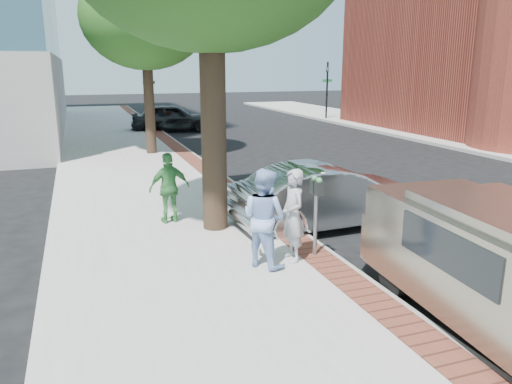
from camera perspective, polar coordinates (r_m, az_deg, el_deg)
name	(u,v)px	position (r m, az deg, el deg)	size (l,w,h in m)	color
ground	(274,262)	(9.32, 2.09, -7.97)	(120.00, 120.00, 0.00)	black
sidewalk	(139,176)	(16.46, -13.26, 1.74)	(5.00, 60.00, 0.15)	#9E9991
brick_strip	(205,169)	(16.82, -5.81, 2.59)	(0.60, 60.00, 0.01)	brown
curb	(215,171)	(16.92, -4.66, 2.41)	(0.10, 60.00, 0.15)	gray
signal_near	(149,89)	(30.31, -12.11, 11.48)	(0.70, 0.15, 3.80)	black
signal_far	(327,86)	(33.90, 8.12, 11.90)	(0.70, 0.15, 3.80)	black
tree_far	(145,17)	(20.27, -12.59, 18.91)	(4.80, 4.80, 7.14)	black
parking_meter	(316,199)	(8.95, 6.90, -0.86)	(0.12, 0.32, 1.47)	gray
person_gray	(293,216)	(8.75, 4.23, -2.70)	(0.60, 0.40, 1.65)	#A3A3A8
person_officer	(264,218)	(8.50, 0.92, -2.95)	(0.83, 0.65, 1.71)	#9BB9EF
person_green	(169,188)	(11.07, -9.87, 0.48)	(0.91, 0.38, 1.56)	#408E46
sedan_silver	(328,196)	(11.18, 8.24, -0.44)	(1.52, 4.35, 1.43)	#A8ACAF
bg_car	(172,118)	(28.18, -9.54, 8.38)	(1.80, 4.47, 1.52)	black
van	(506,266)	(7.37, 26.68, -7.53)	(2.18, 4.93, 1.78)	gray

